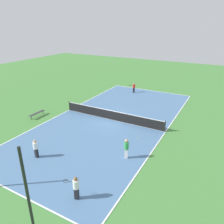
{
  "coord_description": "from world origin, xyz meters",
  "views": [
    {
      "loc": [
        -10.07,
        18.43,
        9.58
      ],
      "look_at": [
        0.0,
        0.0,
        0.9
      ],
      "focal_mm": 35.0,
      "sensor_mm": 36.0,
      "label": 1
    }
  ],
  "objects_px": {
    "bench": "(37,113)",
    "tennis_ball_near_net": "(118,110)",
    "player_near_white": "(36,147)",
    "fence_post_back_left": "(30,206)",
    "tennis_net": "(112,115)",
    "tennis_ball_midcourt": "(137,138)",
    "tennis_ball_right_alley": "(28,133)",
    "player_far_green": "(126,147)",
    "player_coach_red": "(134,87)",
    "player_far_white": "(76,187)"
  },
  "relations": [
    {
      "from": "bench",
      "to": "tennis_ball_near_net",
      "type": "height_order",
      "value": "bench"
    },
    {
      "from": "bench",
      "to": "player_near_white",
      "type": "distance_m",
      "value": 8.12
    },
    {
      "from": "player_near_white",
      "to": "fence_post_back_left",
      "type": "xyz_separation_m",
      "value": [
        -5.69,
        5.37,
        1.88
      ]
    },
    {
      "from": "tennis_net",
      "to": "bench",
      "type": "height_order",
      "value": "tennis_net"
    },
    {
      "from": "tennis_net",
      "to": "fence_post_back_left",
      "type": "relative_size",
      "value": 2.08
    },
    {
      "from": "tennis_net",
      "to": "player_near_white",
      "type": "relative_size",
      "value": 7.62
    },
    {
      "from": "tennis_ball_midcourt",
      "to": "tennis_ball_right_alley",
      "type": "distance_m",
      "value": 10.1
    },
    {
      "from": "tennis_net",
      "to": "player_far_green",
      "type": "bearing_deg",
      "value": 127.27
    },
    {
      "from": "tennis_ball_near_net",
      "to": "player_near_white",
      "type": "bearing_deg",
      "value": 84.92
    },
    {
      "from": "tennis_ball_midcourt",
      "to": "tennis_ball_right_alley",
      "type": "bearing_deg",
      "value": 23.34
    },
    {
      "from": "player_coach_red",
      "to": "fence_post_back_left",
      "type": "xyz_separation_m",
      "value": [
        -5.82,
        24.2,
        1.93
      ]
    },
    {
      "from": "player_far_green",
      "to": "tennis_net",
      "type": "bearing_deg",
      "value": 107.17
    },
    {
      "from": "player_far_green",
      "to": "fence_post_back_left",
      "type": "relative_size",
      "value": 0.29
    },
    {
      "from": "tennis_ball_right_alley",
      "to": "player_near_white",
      "type": "bearing_deg",
      "value": 147.46
    },
    {
      "from": "player_far_green",
      "to": "player_near_white",
      "type": "distance_m",
      "value": 6.81
    },
    {
      "from": "tennis_ball_near_net",
      "to": "tennis_ball_right_alley",
      "type": "bearing_deg",
      "value": 63.29
    },
    {
      "from": "player_near_white",
      "to": "bench",
      "type": "bearing_deg",
      "value": 144.23
    },
    {
      "from": "player_far_white",
      "to": "tennis_ball_midcourt",
      "type": "distance_m",
      "value": 8.31
    },
    {
      "from": "bench",
      "to": "player_near_white",
      "type": "relative_size",
      "value": 1.33
    },
    {
      "from": "player_far_green",
      "to": "fence_post_back_left",
      "type": "xyz_separation_m",
      "value": [
        0.34,
        8.52,
        1.8
      ]
    },
    {
      "from": "player_near_white",
      "to": "tennis_ball_right_alley",
      "type": "bearing_deg",
      "value": 155.64
    },
    {
      "from": "bench",
      "to": "fence_post_back_left",
      "type": "distance_m",
      "value": 16.1
    },
    {
      "from": "player_near_white",
      "to": "player_far_white",
      "type": "xyz_separation_m",
      "value": [
        -5.26,
        1.96,
        0.03
      ]
    },
    {
      "from": "tennis_net",
      "to": "tennis_ball_midcourt",
      "type": "bearing_deg",
      "value": 147.54
    },
    {
      "from": "player_coach_red",
      "to": "player_far_white",
      "type": "height_order",
      "value": "player_far_white"
    },
    {
      "from": "player_far_green",
      "to": "tennis_ball_near_net",
      "type": "height_order",
      "value": "player_far_green"
    },
    {
      "from": "fence_post_back_left",
      "to": "player_near_white",
      "type": "bearing_deg",
      "value": -43.31
    },
    {
      "from": "player_coach_red",
      "to": "tennis_ball_midcourt",
      "type": "bearing_deg",
      "value": 86.28
    },
    {
      "from": "player_far_green",
      "to": "player_far_white",
      "type": "xyz_separation_m",
      "value": [
        0.77,
        5.12,
        -0.04
      ]
    },
    {
      "from": "bench",
      "to": "player_coach_red",
      "type": "distance_m",
      "value": 14.4
    },
    {
      "from": "tennis_ball_midcourt",
      "to": "fence_post_back_left",
      "type": "xyz_separation_m",
      "value": [
        -0.02,
        11.67,
        2.68
      ]
    },
    {
      "from": "bench",
      "to": "tennis_ball_near_net",
      "type": "distance_m",
      "value": 9.03
    },
    {
      "from": "bench",
      "to": "fence_post_back_left",
      "type": "height_order",
      "value": "fence_post_back_left"
    },
    {
      "from": "player_near_white",
      "to": "player_far_white",
      "type": "height_order",
      "value": "player_far_white"
    },
    {
      "from": "player_near_white",
      "to": "tennis_ball_near_net",
      "type": "height_order",
      "value": "player_near_white"
    },
    {
      "from": "player_coach_red",
      "to": "fence_post_back_left",
      "type": "relative_size",
      "value": 0.25
    },
    {
      "from": "player_far_white",
      "to": "tennis_ball_right_alley",
      "type": "bearing_deg",
      "value": -43.48
    },
    {
      "from": "player_far_white",
      "to": "tennis_ball_right_alley",
      "type": "xyz_separation_m",
      "value": [
        8.87,
        -4.26,
        -0.84
      ]
    },
    {
      "from": "tennis_ball_near_net",
      "to": "tennis_net",
      "type": "bearing_deg",
      "value": 104.83
    },
    {
      "from": "tennis_ball_right_alley",
      "to": "tennis_ball_midcourt",
      "type": "bearing_deg",
      "value": -156.66
    },
    {
      "from": "bench",
      "to": "player_near_white",
      "type": "xyz_separation_m",
      "value": [
        -5.84,
        5.63,
        0.47
      ]
    },
    {
      "from": "player_far_green",
      "to": "tennis_ball_right_alley",
      "type": "relative_size",
      "value": 23.67
    },
    {
      "from": "bench",
      "to": "fence_post_back_left",
      "type": "xyz_separation_m",
      "value": [
        -11.53,
        10.99,
        2.35
      ]
    },
    {
      "from": "tennis_ball_near_net",
      "to": "fence_post_back_left",
      "type": "distance_m",
      "value": 17.69
    },
    {
      "from": "tennis_ball_right_alley",
      "to": "tennis_ball_near_net",
      "type": "distance_m",
      "value": 10.28
    },
    {
      "from": "tennis_net",
      "to": "tennis_ball_near_net",
      "type": "xyz_separation_m",
      "value": [
        0.71,
        -2.68,
        -0.51
      ]
    },
    {
      "from": "player_far_white",
      "to": "tennis_ball_near_net",
      "type": "bearing_deg",
      "value": -90.32
    },
    {
      "from": "bench",
      "to": "tennis_ball_near_net",
      "type": "bearing_deg",
      "value": 130.51
    },
    {
      "from": "player_near_white",
      "to": "player_far_white",
      "type": "relative_size",
      "value": 0.97
    },
    {
      "from": "player_coach_red",
      "to": "tennis_ball_right_alley",
      "type": "xyz_separation_m",
      "value": [
        3.48,
        16.54,
        -0.75
      ]
    }
  ]
}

